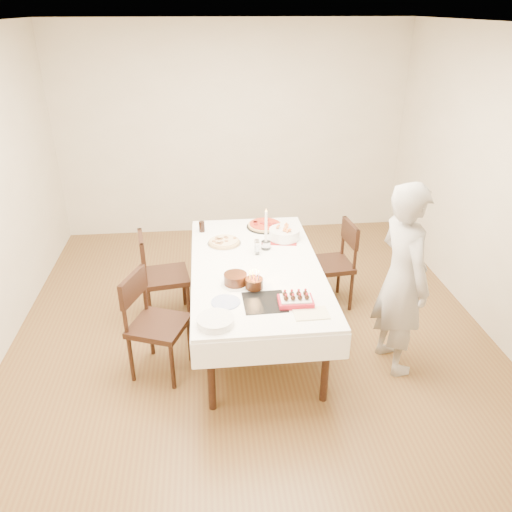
{
  "coord_description": "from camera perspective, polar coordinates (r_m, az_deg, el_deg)",
  "views": [
    {
      "loc": [
        -0.38,
        -3.96,
        2.83
      ],
      "look_at": [
        0.04,
        -0.05,
        0.84
      ],
      "focal_mm": 35.0,
      "sensor_mm": 36.0,
      "label": 1
    }
  ],
  "objects": [
    {
      "name": "pizza_white",
      "position": [
        4.84,
        -3.65,
        1.6
      ],
      "size": [
        0.34,
        0.34,
        0.04
      ],
      "primitive_type": "cylinder",
      "rotation": [
        0.0,
        0.0,
        -0.05
      ],
      "color": "beige",
      "rests_on": "dining_table"
    },
    {
      "name": "china_plate",
      "position": [
        3.91,
        -3.48,
        -5.28
      ],
      "size": [
        0.26,
        0.26,
        0.01
      ],
      "primitive_type": "cylinder",
      "rotation": [
        0.0,
        0.0,
        0.18
      ],
      "color": "white",
      "rests_on": "dining_table"
    },
    {
      "name": "dining_table",
      "position": [
        4.64,
        0.0,
        -5.12
      ],
      "size": [
        1.67,
        2.37,
        0.75
      ],
      "primitive_type": "cube",
      "rotation": [
        0.0,
        0.0,
        -0.27
      ],
      "color": "white",
      "rests_on": "floor"
    },
    {
      "name": "person",
      "position": [
        4.22,
        16.36,
        -2.6
      ],
      "size": [
        0.5,
        0.67,
        1.66
      ],
      "primitive_type": "imported",
      "rotation": [
        0.0,
        0.0,
        1.75
      ],
      "color": "#AEA9A4",
      "rests_on": "floor"
    },
    {
      "name": "ceiling",
      "position": [
        3.98,
        -0.67,
        24.98
      ],
      "size": [
        5.0,
        5.0,
        0.0
      ],
      "primitive_type": "plane",
      "rotation": [
        3.14,
        0.0,
        0.0
      ],
      "color": "white",
      "rests_on": "wall_back"
    },
    {
      "name": "pasta_bowl",
      "position": [
        4.93,
        3.24,
        2.56
      ],
      "size": [
        0.32,
        0.32,
        0.1
      ],
      "primitive_type": "cylinder",
      "rotation": [
        0.0,
        0.0,
        -0.06
      ],
      "color": "white",
      "rests_on": "dining_table"
    },
    {
      "name": "red_placemat",
      "position": [
        4.93,
        3.15,
        1.85
      ],
      "size": [
        0.3,
        0.3,
        0.01
      ],
      "primitive_type": "cube",
      "rotation": [
        0.0,
        0.0,
        -0.17
      ],
      "color": "#B21E1E",
      "rests_on": "dining_table"
    },
    {
      "name": "shaker_pair",
      "position": [
        4.61,
        0.15,
        0.89
      ],
      "size": [
        0.11,
        0.11,
        0.12
      ],
      "primitive_type": null,
      "rotation": [
        0.0,
        0.0,
        0.09
      ],
      "color": "white",
      "rests_on": "dining_table"
    },
    {
      "name": "cake_board",
      "position": [
        3.91,
        0.97,
        -5.33
      ],
      "size": [
        0.34,
        0.34,
        0.01
      ],
      "primitive_type": "cube",
      "rotation": [
        0.0,
        0.0,
        0.03
      ],
      "color": "black",
      "rests_on": "dining_table"
    },
    {
      "name": "taper_candle",
      "position": [
        4.66,
        1.15,
        3.09
      ],
      "size": [
        0.11,
        0.11,
        0.41
      ],
      "primitive_type": "cylinder",
      "rotation": [
        0.0,
        0.0,
        0.34
      ],
      "color": "white",
      "rests_on": "dining_table"
    },
    {
      "name": "plate_stack",
      "position": [
        3.65,
        -4.65,
        -7.41
      ],
      "size": [
        0.35,
        0.35,
        0.06
      ],
      "primitive_type": "cylinder",
      "rotation": [
        0.0,
        0.0,
        0.33
      ],
      "color": "white",
      "rests_on": "dining_table"
    },
    {
      "name": "pizza_pepperoni",
      "position": [
        5.2,
        1.01,
        3.54
      ],
      "size": [
        0.49,
        0.49,
        0.04
      ],
      "primitive_type": "cylinder",
      "rotation": [
        0.0,
        0.0,
        0.39
      ],
      "color": "red",
      "rests_on": "dining_table"
    },
    {
      "name": "floor",
      "position": [
        4.88,
        -0.5,
        -8.59
      ],
      "size": [
        5.0,
        5.0,
        0.0
      ],
      "primitive_type": "plane",
      "color": "brown",
      "rests_on": "ground"
    },
    {
      "name": "chair_left_savory",
      "position": [
        4.93,
        -10.28,
        -2.3
      ],
      "size": [
        0.54,
        0.54,
        0.92
      ],
      "primitive_type": null,
      "rotation": [
        0.0,
        0.0,
        3.29
      ],
      "color": "black",
      "rests_on": "floor"
    },
    {
      "name": "birthday_cake",
      "position": [
        4.04,
        -0.21,
        -2.72
      ],
      "size": [
        0.15,
        0.15,
        0.15
      ],
      "primitive_type": "cylinder",
      "rotation": [
        0.0,
        0.0,
        0.01
      ],
      "color": "black",
      "rests_on": "dining_table"
    },
    {
      "name": "wall_right",
      "position": [
        4.98,
        26.37,
        6.72
      ],
      "size": [
        0.04,
        5.0,
        2.7
      ],
      "primitive_type": "cube",
      "color": "beige",
      "rests_on": "floor"
    },
    {
      "name": "wall_back",
      "position": [
        6.64,
        -2.71,
        13.92
      ],
      "size": [
        4.5,
        0.04,
        2.7
      ],
      "primitive_type": "cube",
      "color": "beige",
      "rests_on": "floor"
    },
    {
      "name": "chair_left_dessert",
      "position": [
        4.23,
        -11.06,
        -7.82
      ],
      "size": [
        0.61,
        0.61,
        0.92
      ],
      "primitive_type": null,
      "rotation": [
        0.0,
        0.0,
        2.77
      ],
      "color": "black",
      "rests_on": "floor"
    },
    {
      "name": "layer_cake",
      "position": [
        4.12,
        -2.37,
        -2.68
      ],
      "size": [
        0.25,
        0.25,
        0.1
      ],
      "primitive_type": "cylinder",
      "rotation": [
        0.0,
        0.0,
        -0.01
      ],
      "color": "#33190C",
      "rests_on": "dining_table"
    },
    {
      "name": "strawberry_box",
      "position": [
        3.88,
        4.56,
        -5.08
      ],
      "size": [
        0.27,
        0.19,
        0.07
      ],
      "primitive_type": null,
      "rotation": [
        0.0,
        0.0,
        -0.03
      ],
      "color": "#A61323",
      "rests_on": "dining_table"
    },
    {
      "name": "wall_front",
      "position": [
        2.11,
        6.28,
        -17.81
      ],
      "size": [
        4.5,
        0.04,
        2.7
      ],
      "primitive_type": "cube",
      "color": "beige",
      "rests_on": "floor"
    },
    {
      "name": "box_lid",
      "position": [
        3.79,
        6.31,
        -6.61
      ],
      "size": [
        0.26,
        0.18,
        0.02
      ],
      "primitive_type": "cube",
      "rotation": [
        0.0,
        0.0,
        0.02
      ],
      "color": "beige",
      "rests_on": "dining_table"
    },
    {
      "name": "chair_right_savory",
      "position": [
        5.15,
        8.43,
        -0.97
      ],
      "size": [
        0.51,
        0.51,
        0.91
      ],
      "primitive_type": null,
      "rotation": [
        0.0,
        0.0,
        0.1
      ],
      "color": "black",
      "rests_on": "floor"
    },
    {
      "name": "cola_glass",
      "position": [
        5.12,
        -6.21,
        3.36
      ],
      "size": [
        0.06,
        0.06,
        0.11
      ],
      "primitive_type": "cylinder",
      "rotation": [
        0.0,
        0.0,
        -0.08
      ],
      "color": "black",
      "rests_on": "dining_table"
    }
  ]
}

